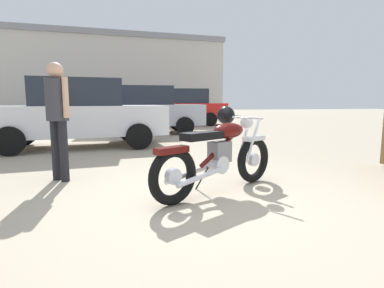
% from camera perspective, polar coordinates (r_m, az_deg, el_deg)
% --- Properties ---
extents(ground_plane, '(80.00, 80.00, 0.00)m').
position_cam_1_polar(ground_plane, '(3.53, 4.58, -10.73)').
color(ground_plane, tan).
extents(vintage_motorcycle, '(1.86, 1.18, 1.07)m').
position_cam_1_polar(vintage_motorcycle, '(3.86, 5.21, -1.59)').
color(vintage_motorcycle, black).
rests_on(vintage_motorcycle, ground_plane).
extents(bystander, '(0.36, 0.34, 1.66)m').
position_cam_1_polar(bystander, '(4.70, -23.71, 5.92)').
color(bystander, black).
rests_on(bystander, ground_plane).
extents(white_estate_far, '(4.87, 2.37, 1.74)m').
position_cam_1_polar(white_estate_far, '(15.07, -3.25, 7.10)').
color(white_estate_far, black).
rests_on(white_estate_far, ground_plane).
extents(blue_hatchback_right, '(4.37, 2.30, 1.67)m').
position_cam_1_polar(blue_hatchback_right, '(8.12, -20.43, 5.31)').
color(blue_hatchback_right, black).
rests_on(blue_hatchback_right, ground_plane).
extents(silver_sedan_mid, '(4.25, 2.01, 1.67)m').
position_cam_1_polar(silver_sedan_mid, '(11.17, -9.00, 6.24)').
color(silver_sedan_mid, black).
rests_on(silver_sedan_mid, ground_plane).
extents(red_hatchback_near, '(3.93, 1.89, 1.78)m').
position_cam_1_polar(red_hatchback_near, '(17.59, -16.64, 6.81)').
color(red_hatchback_near, black).
rests_on(red_hatchback_near, ground_plane).
extents(industrial_building, '(22.54, 11.89, 7.36)m').
position_cam_1_polar(industrial_building, '(33.63, -15.34, 11.91)').
color(industrial_building, beige).
rests_on(industrial_building, ground_plane).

